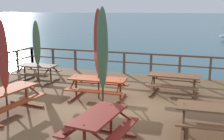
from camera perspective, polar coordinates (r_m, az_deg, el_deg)
The scene contains 13 objects.
ground_plane at distance 9.95m, azimuth -1.35°, elevation -10.87°, with size 600.00×600.00×0.00m, color #2D5B6B.
wooden_deck at distance 9.80m, azimuth -1.36°, elevation -8.78°, with size 12.56×9.18×0.78m, color brown.
railing_waterside_far at distance 13.59m, azimuth 5.28°, elevation 2.09°, with size 12.36×0.10×1.09m.
picnic_table_mid_right at distance 12.60m, azimuth -15.22°, elevation 0.07°, with size 1.71×1.41×0.78m.
picnic_table_mid_centre at distance 9.06m, azimuth -21.06°, elevation -5.07°, with size 1.59×2.19×0.78m.
picnic_table_back_right at distance 10.62m, azimuth 12.68°, elevation -2.05°, with size 1.90×1.44×0.78m.
picnic_table_front_right at distance 9.86m, azimuth -2.98°, elevation -2.84°, with size 2.12×1.53×0.78m.
picnic_table_back_left at distance 7.51m, azimuth 20.51°, elevation -8.65°, with size 1.96×1.51×0.78m.
picnic_table_mid_left at distance 6.60m, azimuth -2.73°, elevation -10.83°, with size 1.54×1.84×0.78m.
patio_umbrella_tall_front at distance 12.46m, azimuth -15.36°, elevation 5.34°, with size 0.32×0.32×2.69m.
patio_umbrella_short_back at distance 8.69m, azimuth -21.69°, elevation 2.85°, with size 0.32×0.32×2.90m.
patio_umbrella_tall_mid_right at distance 7.87m, azimuth -1.98°, elevation 4.44°, with size 0.32×0.32×3.25m.
patio_umbrella_tall_back_right at distance 9.63m, azimuth -2.88°, elevation 5.73°, with size 0.32×0.32×3.20m.
Camera 1 is at (3.26, -8.53, 3.94)m, focal length 44.13 mm.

